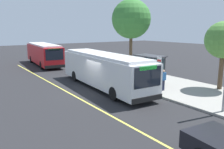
% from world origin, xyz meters
% --- Properties ---
extents(ground_plane, '(120.00, 120.00, 0.00)m').
position_xyz_m(ground_plane, '(0.00, 0.00, 0.00)').
color(ground_plane, '#232326').
extents(sidewalk_curb, '(44.00, 6.40, 0.15)m').
position_xyz_m(sidewalk_curb, '(0.00, 6.00, 0.07)').
color(sidewalk_curb, gray).
rests_on(sidewalk_curb, ground_plane).
extents(lane_stripe_center, '(36.00, 0.14, 0.01)m').
position_xyz_m(lane_stripe_center, '(0.00, -2.20, 0.00)').
color(lane_stripe_center, '#E0D64C').
rests_on(lane_stripe_center, ground_plane).
extents(transit_bus_main, '(12.04, 3.25, 2.95)m').
position_xyz_m(transit_bus_main, '(-0.62, 1.01, 1.62)').
color(transit_bus_main, white).
rests_on(transit_bus_main, ground_plane).
extents(transit_bus_second, '(11.02, 3.45, 2.95)m').
position_xyz_m(transit_bus_second, '(-16.05, 0.95, 1.62)').
color(transit_bus_second, red).
rests_on(transit_bus_second, ground_plane).
extents(bus_shelter, '(2.90, 1.60, 2.48)m').
position_xyz_m(bus_shelter, '(0.31, 5.51, 1.92)').
color(bus_shelter, '#333338').
rests_on(bus_shelter, sidewalk_curb).
extents(waiting_bench, '(1.60, 0.48, 0.95)m').
position_xyz_m(waiting_bench, '(0.30, 5.35, 0.63)').
color(waiting_bench, brown).
rests_on(waiting_bench, sidewalk_curb).
extents(route_sign_post, '(0.44, 0.08, 2.80)m').
position_xyz_m(route_sign_post, '(3.62, 3.37, 1.96)').
color(route_sign_post, '#333338').
rests_on(route_sign_post, sidewalk_curb).
extents(pedestrian_commuter, '(0.24, 0.40, 1.69)m').
position_xyz_m(pedestrian_commuter, '(3.40, 4.12, 1.12)').
color(pedestrian_commuter, '#282D47').
rests_on(pedestrian_commuter, sidewalk_curb).
extents(street_tree_near_shelter, '(4.38, 4.38, 8.14)m').
position_xyz_m(street_tree_near_shelter, '(-4.78, 7.40, 6.07)').
color(street_tree_near_shelter, brown).
rests_on(street_tree_near_shelter, sidewalk_curb).
extents(street_tree_downstreet, '(2.95, 2.95, 5.49)m').
position_xyz_m(street_tree_downstreet, '(5.68, 8.36, 4.12)').
color(street_tree_downstreet, brown).
rests_on(street_tree_downstreet, sidewalk_curb).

